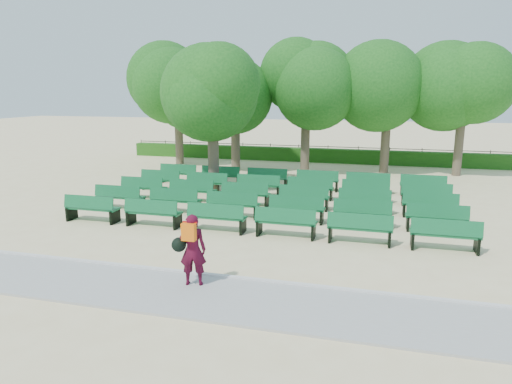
% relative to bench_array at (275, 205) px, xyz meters
% --- Properties ---
extents(ground, '(120.00, 120.00, 0.00)m').
position_rel_bench_array_xyz_m(ground, '(-0.33, -1.25, -0.10)').
color(ground, beige).
extents(paving, '(30.00, 2.20, 0.06)m').
position_rel_bench_array_xyz_m(paving, '(-0.33, -8.65, -0.07)').
color(paving, '#A3A4A0').
rests_on(paving, ground).
extents(curb, '(30.00, 0.12, 0.10)m').
position_rel_bench_array_xyz_m(curb, '(-0.33, -7.50, -0.05)').
color(curb, silver).
rests_on(curb, ground).
extents(hedge, '(26.00, 0.70, 0.90)m').
position_rel_bench_array_xyz_m(hedge, '(-0.33, 12.75, 0.35)').
color(hedge, '#225917').
rests_on(hedge, ground).
extents(fence, '(26.00, 0.10, 1.02)m').
position_rel_bench_array_xyz_m(fence, '(-0.33, 13.15, -0.10)').
color(fence, black).
rests_on(fence, ground).
extents(tree_line, '(21.80, 6.80, 7.04)m').
position_rel_bench_array_xyz_m(tree_line, '(-0.33, 8.75, -0.10)').
color(tree_line, '#1E5F1A').
rests_on(tree_line, ground).
extents(bench_array, '(2.00, 0.69, 1.25)m').
position_rel_bench_array_xyz_m(bench_array, '(0.00, 0.00, 0.00)').
color(bench_array, '#105F32').
rests_on(bench_array, ground).
extents(tree_among, '(4.55, 4.55, 6.24)m').
position_rel_bench_array_xyz_m(tree_among, '(-3.45, 2.13, 4.06)').
color(tree_among, brown).
rests_on(tree_among, ground).
extents(person, '(0.87, 0.56, 1.76)m').
position_rel_bench_array_xyz_m(person, '(-0.23, -8.14, 0.87)').
color(person, '#44091D').
rests_on(person, ground).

